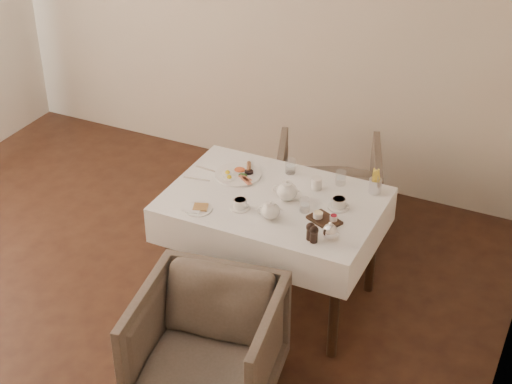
{
  "coord_description": "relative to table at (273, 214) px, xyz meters",
  "views": [
    {
      "loc": [
        2.42,
        -2.72,
        3.26
      ],
      "look_at": [
        0.72,
        0.84,
        0.82
      ],
      "focal_mm": 55.0,
      "sensor_mm": 36.0,
      "label": 1
    }
  ],
  "objects": [
    {
      "name": "glass_right",
      "position": [
        0.31,
        0.33,
        0.16
      ],
      "size": [
        0.07,
        0.07,
        0.09
      ],
      "primitive_type": "cylinder",
      "rotation": [
        0.0,
        0.0,
        0.12
      ],
      "color": "silver",
      "rests_on": "table"
    },
    {
      "name": "armchair_near",
      "position": [
        0.04,
        -0.93,
        -0.29
      ],
      "size": [
        0.85,
        0.86,
        0.69
      ],
      "primitive_type": "imported",
      "rotation": [
        0.0,
        0.0,
        0.16
      ],
      "color": "#4F463A",
      "rests_on": "ground"
    },
    {
      "name": "table",
      "position": [
        0.0,
        0.0,
        0.0
      ],
      "size": [
        1.28,
        0.88,
        0.75
      ],
      "color": "black",
      "rests_on": "ground"
    },
    {
      "name": "glass_mid",
      "position": [
        0.22,
        -0.05,
        0.16
      ],
      "size": [
        0.08,
        0.08,
        0.09
      ],
      "primitive_type": "cylinder",
      "rotation": [
        0.0,
        0.0,
        -0.33
      ],
      "color": "silver",
      "rests_on": "table"
    },
    {
      "name": "teapot_centre",
      "position": [
        0.08,
        0.02,
        0.19
      ],
      "size": [
        0.19,
        0.16,
        0.14
      ],
      "primitive_type": null,
      "rotation": [
        0.0,
        0.0,
        0.16
      ],
      "color": "white",
      "rests_on": "table"
    },
    {
      "name": "side_plate",
      "position": [
        -0.35,
        -0.31,
        0.12
      ],
      "size": [
        0.17,
        0.17,
        0.02
      ],
      "rotation": [
        0.0,
        0.0,
        0.14
      ],
      "color": "white",
      "rests_on": "table"
    },
    {
      "name": "silver_pot",
      "position": [
        0.45,
        -0.25,
        0.17
      ],
      "size": [
        0.12,
        0.11,
        0.11
      ],
      "primitive_type": null,
      "rotation": [
        0.0,
        0.0,
        0.2
      ],
      "color": "white",
      "rests_on": "table"
    },
    {
      "name": "armchair_far",
      "position": [
        0.03,
        0.87,
        -0.3
      ],
      "size": [
        0.92,
        0.94,
        0.67
      ],
      "primitive_type": "imported",
      "rotation": [
        0.0,
        0.0,
        3.49
      ],
      "color": "#4F463A",
      "rests_on": "ground"
    },
    {
      "name": "teacup_far",
      "position": [
        0.39,
        0.07,
        0.15
      ],
      "size": [
        0.13,
        0.13,
        0.06
      ],
      "rotation": [
        0.0,
        0.0,
        -0.23
      ],
      "color": "white",
      "rests_on": "table"
    },
    {
      "name": "cutlery_knife",
      "position": [
        -0.53,
        -0.0,
        0.12
      ],
      "size": [
        0.17,
        0.04,
        0.0
      ],
      "primitive_type": "cube",
      "rotation": [
        0.0,
        0.0,
        1.74
      ],
      "color": "silver",
      "rests_on": "table"
    },
    {
      "name": "glass_left",
      "position": [
        -0.03,
        0.32,
        0.16
      ],
      "size": [
        0.08,
        0.08,
        0.09
      ],
      "primitive_type": "cylinder",
      "rotation": [
        0.0,
        0.0,
        0.32
      ],
      "color": "silver",
      "rests_on": "table"
    },
    {
      "name": "creamer",
      "position": [
        0.19,
        0.21,
        0.16
      ],
      "size": [
        0.08,
        0.08,
        0.08
      ],
      "primitive_type": "cylinder",
      "rotation": [
        0.0,
        0.0,
        -0.31
      ],
      "color": "white",
      "rests_on": "table"
    },
    {
      "name": "teacup_near",
      "position": [
        -0.13,
        -0.18,
        0.14
      ],
      "size": [
        0.12,
        0.12,
        0.06
      ],
      "rotation": [
        0.0,
        0.0,
        -0.19
      ],
      "color": "white",
      "rests_on": "table"
    },
    {
      "name": "breakfast_plate",
      "position": [
        -0.31,
        0.15,
        0.13
      ],
      "size": [
        0.29,
        0.29,
        0.04
      ],
      "rotation": [
        0.0,
        0.0,
        -0.01
      ],
      "color": "white",
      "rests_on": "table"
    },
    {
      "name": "teapot_front",
      "position": [
        0.07,
        -0.21,
        0.18
      ],
      "size": [
        0.19,
        0.16,
        0.12
      ],
      "primitive_type": null,
      "rotation": [
        0.0,
        0.0,
        0.35
      ],
      "color": "white",
      "rests_on": "table"
    },
    {
      "name": "pepper_mill_right",
      "position": [
        0.39,
        -0.31,
        0.17
      ],
      "size": [
        0.07,
        0.07,
        0.1
      ],
      "primitive_type": null,
      "rotation": [
        0.0,
        0.0,
        -0.43
      ],
      "color": "black",
      "rests_on": "table"
    },
    {
      "name": "cutlery_fork",
      "position": [
        -0.51,
        0.13,
        0.12
      ],
      "size": [
        0.2,
        0.03,
        0.0
      ],
      "primitive_type": "cube",
      "rotation": [
        0.0,
        0.0,
        1.5
      ],
      "color": "silver",
      "rests_on": "table"
    },
    {
      "name": "pepper_mill_left",
      "position": [
        0.36,
        -0.3,
        0.17
      ],
      "size": [
        0.06,
        0.06,
        0.11
      ],
      "primitive_type": null,
      "rotation": [
        0.0,
        0.0,
        0.12
      ],
      "color": "black",
      "rests_on": "table"
    },
    {
      "name": "condiment_board",
      "position": [
        0.36,
        -0.1,
        0.13
      ],
      "size": [
        0.22,
        0.19,
        0.05
      ],
      "rotation": [
        0.0,
        0.0,
        -0.43
      ],
      "color": "black",
      "rests_on": "table"
    },
    {
      "name": "fries_cup",
      "position": [
        0.53,
        0.33,
        0.19
      ],
      "size": [
        0.08,
        0.08,
        0.17
      ],
      "rotation": [
        0.0,
        0.0,
        0.01
      ],
      "color": "silver",
      "rests_on": "table"
    }
  ]
}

